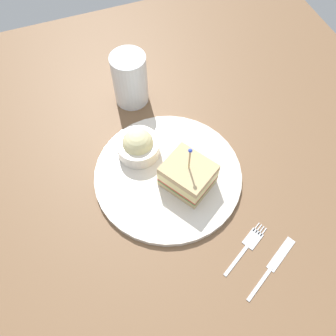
% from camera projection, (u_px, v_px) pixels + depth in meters
% --- Properties ---
extents(ground_plane, '(1.08, 1.08, 0.02)m').
position_uv_depth(ground_plane, '(168.00, 179.00, 0.69)').
color(ground_plane, brown).
extents(plate, '(0.28, 0.28, 0.01)m').
position_uv_depth(plate, '(168.00, 175.00, 0.68)').
color(plate, silver).
rests_on(plate, ground_plane).
extents(sandwich_half_center, '(0.11, 0.11, 0.11)m').
position_uv_depth(sandwich_half_center, '(188.00, 175.00, 0.64)').
color(sandwich_half_center, tan).
rests_on(sandwich_half_center, plate).
extents(coleslaw_bowl, '(0.08, 0.08, 0.06)m').
position_uv_depth(coleslaw_bowl, '(138.00, 145.00, 0.68)').
color(coleslaw_bowl, silver).
rests_on(coleslaw_bowl, plate).
extents(drink_glass, '(0.07, 0.07, 0.12)m').
position_uv_depth(drink_glass, '(130.00, 81.00, 0.74)').
color(drink_glass, beige).
rests_on(drink_glass, ground_plane).
extents(fork, '(0.11, 0.07, 0.00)m').
position_uv_depth(fork, '(249.00, 244.00, 0.61)').
color(fork, silver).
rests_on(fork, ground_plane).
extents(knife, '(0.12, 0.07, 0.00)m').
position_uv_depth(knife, '(274.00, 264.00, 0.60)').
color(knife, silver).
rests_on(knife, ground_plane).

